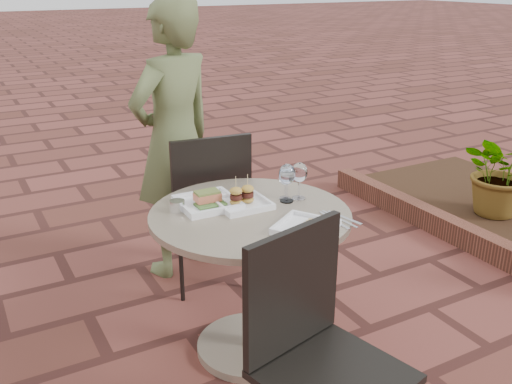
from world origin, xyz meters
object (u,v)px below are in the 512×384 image
chair_far (207,199)px  plate_sliders (242,200)px  chair_near (314,339)px  plate_salmon (208,202)px  diner (174,141)px  cafe_table (250,261)px  plate_tuna (306,227)px

chair_far → plate_sliders: bearing=88.9°
chair_near → plate_sliders: 0.84m
chair_far → chair_near: 1.39m
chair_near → plate_sliders: chair_near is taller
plate_salmon → diner: bearing=79.1°
diner → plate_sliders: bearing=68.0°
cafe_table → chair_near: bearing=-100.8°
chair_far → plate_sliders: chair_far is taller
chair_far → plate_sliders: size_ratio=4.02×
cafe_table → plate_sliders: bearing=88.4°
cafe_table → diner: bearing=88.8°
chair_near → plate_tuna: chair_near is taller
chair_far → chair_near: same height
plate_salmon → plate_sliders: size_ratio=1.14×
chair_far → plate_tuna: size_ratio=2.95×
chair_near → plate_sliders: size_ratio=4.02×
chair_far → chair_near: (-0.22, -1.37, 0.00)m
cafe_table → diner: size_ratio=0.55×
chair_near → plate_sliders: (0.14, 0.80, 0.21)m
diner → plate_salmon: (-0.16, -0.81, -0.07)m
diner → plate_tuna: bearing=73.4°
plate_salmon → plate_sliders: plate_sliders is taller
plate_salmon → plate_tuna: size_ratio=0.84×
cafe_table → plate_tuna: size_ratio=2.86×
diner → plate_salmon: diner is taller
plate_tuna → diner: bearing=94.1°
plate_salmon → plate_tuna: bearing=-60.8°
chair_far → plate_sliders: 0.61m
cafe_table → chair_near: size_ratio=0.97×
plate_salmon → cafe_table: bearing=-49.7°
chair_far → plate_salmon: (-0.21, -0.50, 0.20)m
cafe_table → plate_tuna: bearing=-68.4°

